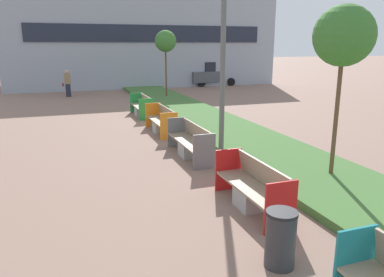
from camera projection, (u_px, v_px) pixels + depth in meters
planter_grass_strip at (250, 142)px, 12.22m from camera, size 2.80×120.00×0.18m
building_backdrop at (141, 39)px, 30.44m from camera, size 20.38×7.53×7.18m
bench_red_frame at (253, 190)px, 7.40m from camera, size 0.65×2.18×0.94m
bench_grey_frame at (191, 144)px, 10.85m from camera, size 0.65×2.45×0.94m
bench_orange_frame at (162, 122)px, 13.86m from camera, size 0.65×2.35×0.94m
bench_green_frame at (142, 108)px, 17.09m from camera, size 0.65×2.13×0.94m
litter_bin at (280, 239)px, 5.43m from camera, size 0.46×0.46×0.87m
street_lamp_post at (224, 11)px, 9.42m from camera, size 0.24×0.44×7.22m
sapling_tree_near at (344, 37)px, 8.22m from camera, size 1.35×1.35×4.04m
sapling_tree_far at (166, 42)px, 21.73m from camera, size 1.25×1.25×4.00m
pedestrian_walking at (68, 83)px, 23.24m from camera, size 0.53×0.24×1.67m
parked_car_distant at (212, 74)px, 30.06m from camera, size 4.40×2.31×1.86m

